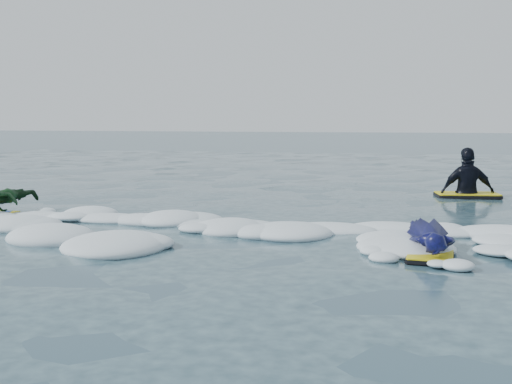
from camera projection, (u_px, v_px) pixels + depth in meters
ground at (185, 247)px, 8.07m from camera, size 120.00×120.00×0.00m
foam_band at (208, 232)px, 9.08m from camera, size 12.00×3.10×0.30m
prone_woman_unit at (430, 238)px, 7.64m from camera, size 0.61×1.47×0.36m
prone_child_unit at (6, 202)px, 10.51m from camera, size 0.78×1.25×0.45m
waiting_rider_unit at (467, 194)px, 12.98m from camera, size 1.33×0.85×1.87m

